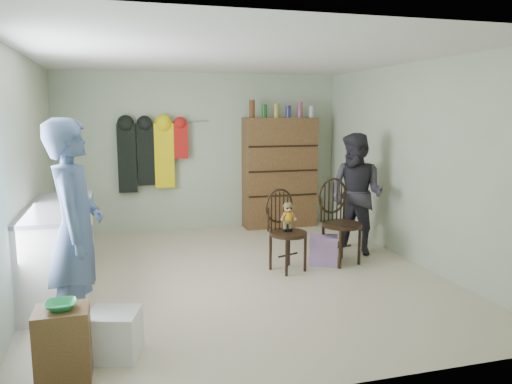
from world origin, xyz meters
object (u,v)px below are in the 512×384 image
object	(u,v)px
counter	(60,249)
chair_front	(286,225)
dresser	(280,172)
chair_far	(339,218)

from	to	relation	value
counter	chair_front	world-z (taller)	chair_front
chair_front	dresser	world-z (taller)	dresser
chair_far	dresser	world-z (taller)	dresser
counter	chair_far	xyz separation A→B (m)	(3.28, 0.18, 0.10)
chair_front	dresser	xyz separation A→B (m)	(0.67, 2.23, 0.36)
counter	dresser	size ratio (longest dim) A/B	0.90
dresser	chair_front	bearing A→B (deg)	-106.69
dresser	chair_far	bearing A→B (deg)	-87.88
chair_front	chair_far	size ratio (longest dim) A/B	0.92
chair_front	dresser	size ratio (longest dim) A/B	0.47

